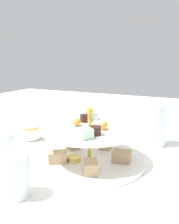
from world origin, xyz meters
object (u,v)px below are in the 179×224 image
at_px(water_glass_mid_back, 15,175).
at_px(butter_knife_right, 85,129).
at_px(water_glass_short_left, 5,144).
at_px(teacup_with_saucer, 32,133).
at_px(water_glass_tall_right, 156,125).
at_px(tiered_serving_stand, 89,147).

bearing_deg(water_glass_mid_back, butter_knife_right, -170.35).
bearing_deg(water_glass_short_left, teacup_with_saucer, -174.50).
bearing_deg(teacup_with_saucer, water_glass_short_left, 5.50).
bearing_deg(butter_knife_right, water_glass_mid_back, 64.42).
relative_size(water_glass_tall_right, teacup_with_saucer, 1.48).
bearing_deg(water_glass_tall_right, water_glass_mid_back, -25.76).
bearing_deg(tiered_serving_stand, water_glass_tall_right, 146.10).
xyz_separation_m(water_glass_short_left, teacup_with_saucer, (-0.14, -0.01, -0.01)).
bearing_deg(butter_knife_right, teacup_with_saucer, 25.69).
distance_m(water_glass_tall_right, water_glass_short_left, 0.47).
xyz_separation_m(tiered_serving_stand, teacup_with_saucer, (-0.07, -0.26, -0.02)).
relative_size(tiered_serving_stand, water_glass_short_left, 4.54).
distance_m(water_glass_short_left, teacup_with_saucer, 0.14).
height_order(butter_knife_right, water_glass_mid_back, water_glass_mid_back).
bearing_deg(tiered_serving_stand, water_glass_mid_back, -16.67).
bearing_deg(water_glass_short_left, butter_knife_right, 164.05).
bearing_deg(butter_knife_right, tiered_serving_stand, 83.83).
bearing_deg(tiered_serving_stand, teacup_with_saucer, -105.12).
bearing_deg(water_glass_tall_right, water_glass_short_left, -53.95).
relative_size(tiered_serving_stand, water_glass_mid_back, 3.42).
bearing_deg(teacup_with_saucer, butter_knife_right, 150.92).
bearing_deg(water_glass_tall_right, butter_knife_right, -100.76).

